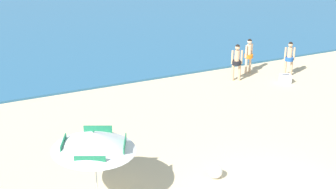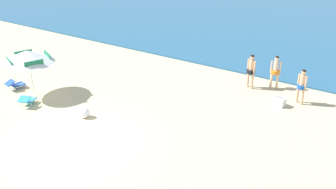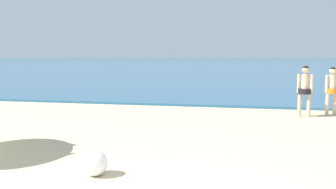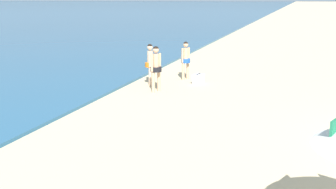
% 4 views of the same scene
% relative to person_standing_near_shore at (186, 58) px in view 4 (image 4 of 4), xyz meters
% --- Properties ---
extents(person_standing_near_shore, '(0.45, 0.40, 1.65)m').
position_rel_person_standing_near_shore_xyz_m(person_standing_near_shore, '(0.00, 0.00, 0.00)').
color(person_standing_near_shore, '#D8A87F').
rests_on(person_standing_near_shore, ground).
extents(person_standing_beside, '(0.48, 0.42, 1.73)m').
position_rel_person_standing_near_shore_xyz_m(person_standing_beside, '(-2.57, 0.41, 0.05)').
color(person_standing_beside, '#D8A87F').
rests_on(person_standing_beside, ground).
extents(person_wading_in, '(0.48, 0.41, 1.68)m').
position_rel_person_standing_near_shore_xyz_m(person_wading_in, '(-1.56, 1.04, 0.02)').
color(person_wading_in, beige).
rests_on(person_wading_in, ground).
extents(cooler_box, '(0.56, 0.46, 0.43)m').
position_rel_person_standing_near_shore_xyz_m(cooler_box, '(-0.67, -0.75, -0.75)').
color(cooler_box, white).
rests_on(cooler_box, ground).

